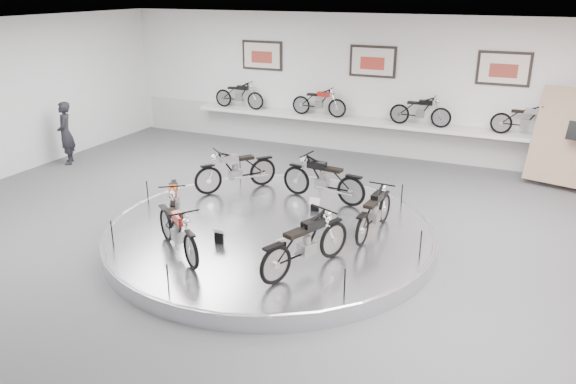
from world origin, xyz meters
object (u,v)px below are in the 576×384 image
at_px(bike_b, 323,178).
at_px(bike_a, 374,211).
at_px(bike_d, 174,200).
at_px(bike_f, 306,243).
at_px(visitor, 66,133).
at_px(shelf, 367,122).
at_px(bike_c, 236,169).
at_px(display_platform, 270,233).
at_px(bike_e, 177,229).

bearing_deg(bike_b, bike_a, 147.90).
bearing_deg(bike_d, bike_f, 40.99).
bearing_deg(visitor, bike_b, 47.36).
height_order(shelf, bike_b, bike_b).
bearing_deg(bike_f, bike_d, 97.83).
height_order(bike_c, bike_f, same).
xyz_separation_m(bike_f, visitor, (-8.72, 3.59, 0.08)).
xyz_separation_m(shelf, bike_d, (-1.86, -6.94, -0.26)).
bearing_deg(shelf, bike_b, -84.73).
height_order(bike_f, visitor, visitor).
height_order(display_platform, shelf, shelf).
bearing_deg(bike_e, bike_a, 73.73).
relative_size(bike_a, visitor, 0.87).
bearing_deg(shelf, bike_c, -108.52).
xyz_separation_m(display_platform, shelf, (0.00, 6.40, 0.85)).
height_order(bike_d, visitor, visitor).
height_order(bike_d, bike_f, bike_f).
distance_m(display_platform, bike_d, 2.02).
height_order(bike_b, bike_c, bike_b).
bearing_deg(shelf, visitor, -150.59).
distance_m(bike_b, bike_d, 3.24).
bearing_deg(bike_e, bike_f, 44.86).
bearing_deg(bike_a, bike_e, 132.00).
bearing_deg(display_platform, bike_f, -45.94).
height_order(bike_a, visitor, visitor).
xyz_separation_m(bike_c, bike_d, (-0.23, -2.09, -0.06)).
bearing_deg(bike_a, display_platform, 108.87).
bearing_deg(display_platform, bike_e, -118.46).
bearing_deg(bike_f, bike_a, 4.51).
relative_size(bike_a, bike_c, 0.90).
bearing_deg(bike_f, shelf, 32.06).
distance_m(bike_d, bike_e, 1.50).
xyz_separation_m(bike_c, bike_f, (2.94, -2.92, 0.00)).
bearing_deg(bike_e, bike_d, 163.25).
bearing_deg(display_platform, shelf, 90.00).
height_order(bike_e, visitor, visitor).
relative_size(bike_c, visitor, 0.97).
xyz_separation_m(bike_a, bike_e, (-2.87, -2.24, 0.02)).
relative_size(bike_b, visitor, 0.97).
relative_size(display_platform, shelf, 0.58).
bearing_deg(bike_e, bike_c, 137.46).
bearing_deg(display_platform, bike_d, -163.83).
relative_size(shelf, bike_c, 6.53).
height_order(display_platform, bike_c, bike_c).
distance_m(bike_c, bike_e, 3.35).
bearing_deg(bike_d, display_platform, 71.74).
xyz_separation_m(display_platform, bike_d, (-1.86, -0.54, 0.59)).
distance_m(display_platform, bike_e, 2.06).
relative_size(bike_e, bike_f, 0.94).
relative_size(bike_b, bike_f, 1.01).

